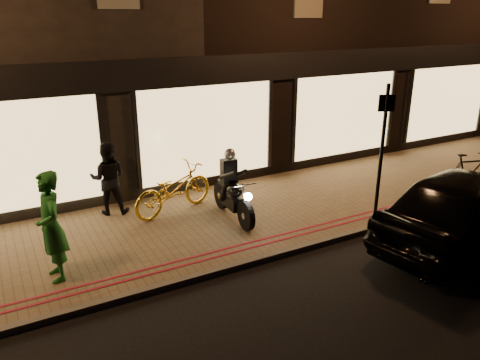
% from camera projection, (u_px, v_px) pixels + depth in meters
% --- Properties ---
extents(ground, '(90.00, 90.00, 0.00)m').
position_uv_depth(ground, '(294.00, 254.00, 9.18)').
color(ground, black).
rests_on(ground, ground).
extents(sidewalk, '(50.00, 4.00, 0.12)m').
position_uv_depth(sidewalk, '(244.00, 215.00, 10.81)').
color(sidewalk, '#756448').
rests_on(sidewalk, ground).
extents(kerb_stone, '(50.00, 0.14, 0.12)m').
position_uv_depth(kerb_stone, '(293.00, 251.00, 9.20)').
color(kerb_stone, '#59544C').
rests_on(kerb_stone, ground).
extents(red_kerb_lines, '(50.00, 0.26, 0.01)m').
position_uv_depth(red_kerb_lines, '(279.00, 238.00, 9.59)').
color(red_kerb_lines, maroon).
rests_on(red_kerb_lines, sidewalk).
extents(building_row, '(48.00, 10.11, 8.50)m').
position_uv_depth(building_row, '(140.00, 20.00, 15.17)').
color(building_row, black).
rests_on(building_row, ground).
extents(motorcycle, '(0.60, 1.94, 1.59)m').
position_uv_depth(motorcycle, '(232.00, 192.00, 10.36)').
color(motorcycle, black).
rests_on(motorcycle, sidewalk).
extents(sign_post, '(0.33, 0.17, 3.00)m').
position_uv_depth(sign_post, '(382.00, 146.00, 9.95)').
color(sign_post, black).
rests_on(sign_post, sidewalk).
extents(bicycle_gold, '(2.24, 1.33, 1.11)m').
position_uv_depth(bicycle_gold, '(173.00, 189.00, 10.69)').
color(bicycle_gold, gold).
rests_on(bicycle_gold, sidewalk).
extents(bicycle_dark, '(1.88, 1.03, 1.09)m').
position_uv_depth(bicycle_dark, '(469.00, 174.00, 11.71)').
color(bicycle_dark, black).
rests_on(bicycle_dark, sidewalk).
extents(person_green, '(0.53, 0.75, 1.94)m').
position_uv_depth(person_green, '(51.00, 227.00, 7.84)').
color(person_green, '#1B6721').
rests_on(person_green, sidewalk).
extents(person_dark, '(0.98, 0.88, 1.68)m').
position_uv_depth(person_dark, '(108.00, 178.00, 10.54)').
color(person_dark, black).
rests_on(person_dark, sidewalk).
extents(parked_car, '(5.05, 2.76, 1.63)m').
position_uv_depth(parked_car, '(469.00, 207.00, 9.35)').
color(parked_car, black).
rests_on(parked_car, ground).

